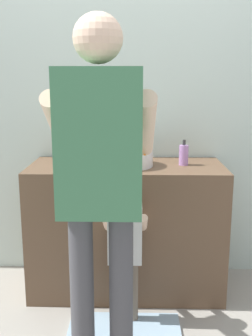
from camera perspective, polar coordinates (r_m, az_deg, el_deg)
The scene contains 10 objects.
ground_plane at distance 2.65m, azimuth -0.09°, elevation -19.62°, with size 14.00×14.00×0.00m, color #9E998E.
back_wall at distance 2.86m, azimuth 0.24°, elevation 11.37°, with size 4.40×0.08×2.70m.
vanity_cabinet at distance 2.72m, azimuth 0.08°, elevation -8.50°, with size 1.26×0.54×0.86m, color brown.
sink_basin at distance 2.57m, azimuth 0.07°, elevation 1.57°, with size 0.34×0.34×0.11m.
faucet at distance 2.77m, azimuth 0.18°, elevation 2.89°, with size 0.18×0.14×0.18m.
toothbrush_cup at distance 2.66m, azimuth -7.89°, elevation 1.79°, with size 0.07×0.07×0.21m.
soap_bottle at distance 2.61m, azimuth 8.20°, elevation 1.87°, with size 0.06×0.06×0.17m.
bath_mat at distance 2.43m, azimuth -0.26°, elevation -22.56°, with size 0.64×0.40×0.02m, color #99B7CC.
child_toddler at distance 2.32m, azimuth -0.16°, elevation -10.46°, with size 0.26×0.26×0.84m.
adult_parent at distance 1.88m, azimuth -3.71°, elevation 0.42°, with size 0.52×0.55×1.69m.
Camera 1 is at (0.06, -2.24, 1.41)m, focal length 42.90 mm.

